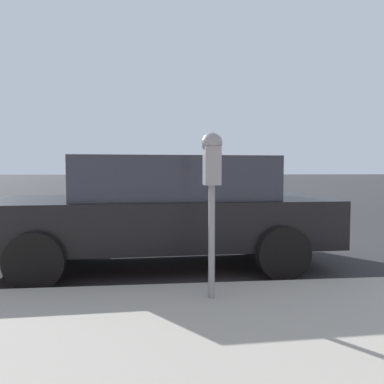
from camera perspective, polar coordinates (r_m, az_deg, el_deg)
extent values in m
plane|color=#2B2B2D|center=(6.11, -2.57, -8.88)|extent=(220.00, 220.00, 0.00)
cylinder|color=gray|center=(3.41, 3.00, -7.58)|extent=(0.06, 0.06, 1.03)
cube|color=gray|center=(3.35, 3.04, 3.99)|extent=(0.20, 0.14, 0.34)
sphere|color=gray|center=(3.36, 3.05, 7.46)|extent=(0.19, 0.19, 0.19)
cube|color=#B21919|center=(3.45, 2.76, 3.26)|extent=(0.01, 0.11, 0.12)
cube|color=black|center=(3.46, 2.76, 5.23)|extent=(0.01, 0.10, 0.08)
cube|color=black|center=(5.12, -4.92, -4.24)|extent=(1.97, 4.56, 0.60)
cube|color=#232833|center=(5.09, -2.92, 2.22)|extent=(1.67, 2.57, 0.55)
cylinder|color=black|center=(4.42, -22.79, -9.64)|extent=(0.24, 0.65, 0.64)
cylinder|color=black|center=(6.14, -18.56, -5.96)|extent=(0.24, 0.65, 0.64)
cylinder|color=black|center=(4.60, 13.62, -8.97)|extent=(0.24, 0.65, 0.64)
cylinder|color=black|center=(6.27, 7.49, -5.63)|extent=(0.24, 0.65, 0.64)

